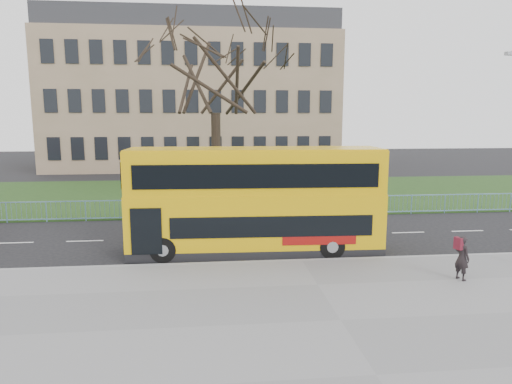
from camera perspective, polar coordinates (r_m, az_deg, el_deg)
The scene contains 9 objects.
ground at distance 18.98m, azimuth 4.79°, elevation -7.39°, with size 120.00×120.00×0.00m, color black.
pavement at distance 12.80m, azimuth 10.53°, elevation -15.71°, with size 80.00×10.50×0.12m, color slate.
kerb at distance 17.51m, azimuth 5.73°, elevation -8.61°, with size 80.00×0.20×0.14m, color gray.
grass_verge at distance 32.79m, azimuth 0.22°, elevation -0.19°, with size 80.00×15.40×0.08m, color #1B3513.
guard_railing at distance 25.18m, azimuth 2.06°, elevation -1.91°, with size 40.00×0.12×1.10m, color #6C9CC0, non-canonical shape.
bare_tree at distance 27.90m, azimuth -5.10°, elevation 11.99°, with size 9.37×9.37×13.38m, color black, non-canonical shape.
civic_building at distance 52.91m, azimuth -7.68°, elevation 10.90°, with size 30.00×15.00×14.00m, color #8B7458.
yellow_bus at distance 18.25m, azimuth -0.09°, elevation -0.77°, with size 10.09×2.71×4.20m.
pedestrian at distance 16.64m, azimuth 24.35°, elevation -7.50°, with size 0.55×0.36×1.50m, color black.
Camera 1 is at (-3.39, -17.86, 5.44)m, focal length 32.00 mm.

